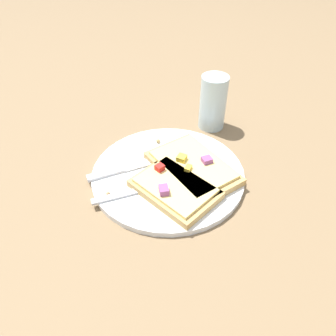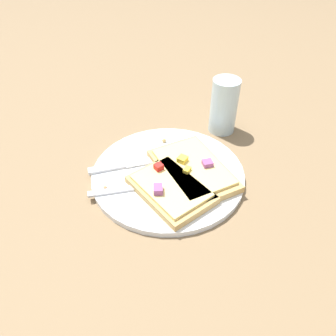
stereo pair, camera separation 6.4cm
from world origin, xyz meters
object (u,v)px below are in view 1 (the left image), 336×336
Objects in this scene: fork at (158,186)px; knife at (128,168)px; pizza_slice_corner at (175,188)px; plate at (168,174)px; drinking_glass at (213,103)px; pizza_slice_main at (193,167)px.

fork is 1.15× the size of knife.
pizza_slice_corner is (0.10, 0.06, 0.01)m from knife.
plate is 1.69× the size of pizza_slice_corner.
knife is 0.25m from drinking_glass.
pizza_slice_corner reaches higher than fork.
pizza_slice_corner is 1.41× the size of drinking_glass.
knife is 1.10× the size of pizza_slice_corner.
knife is at bearing 9.08° from pizza_slice_corner.
pizza_slice_corner is at bearing -58.82° from knife.
pizza_slice_main is 1.54× the size of drinking_glass.
pizza_slice_main is 0.07m from pizza_slice_corner.
pizza_slice_main is at bearing 14.30° from fork.
plate is 0.21m from drinking_glass.
knife is 1.01× the size of pizza_slice_main.
drinking_glass is (-0.17, 0.18, 0.04)m from pizza_slice_corner.
drinking_glass is at bearing 124.82° from plate.
fork is at bearing 89.64° from pizza_slice_main.
pizza_slice_corner is at bearing -13.12° from plate.
pizza_slice_main reaches higher than fork.
fork is 0.03m from pizza_slice_corner.
plate is 1.54× the size of knife.
knife reaches higher than fork.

